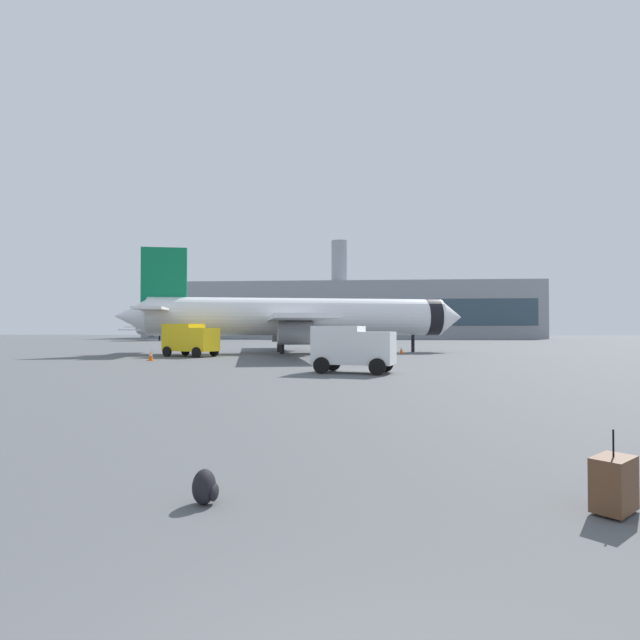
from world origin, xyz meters
name	(u,v)px	position (x,y,z in m)	size (l,w,h in m)	color
airplane_at_gate	(298,317)	(-6.22, 48.33, 3.66)	(35.50, 32.27, 10.50)	white
airplane_taxiing	(169,329)	(-40.38, 101.11, 2.45)	(21.86, 20.20, 7.05)	silver
service_truck	(190,338)	(-14.84, 40.67, 1.61)	(5.28, 3.99, 2.90)	yellow
cargo_van	(353,347)	(-0.28, 25.29, 1.45)	(4.75, 3.21, 2.60)	white
safety_cone_near	(390,355)	(2.49, 37.38, 0.34)	(0.44, 0.44, 0.69)	#F2590C
safety_cone_mid	(151,356)	(-15.92, 34.85, 0.38)	(0.44, 0.44, 0.76)	#F2590C
safety_cone_far	(401,350)	(4.22, 47.56, 0.32)	(0.44, 0.44, 0.65)	#F2590C
safety_cone_outer	(385,348)	(2.98, 55.04, 0.30)	(0.44, 0.44, 0.61)	#F2590C
rolling_suitcase	(614,484)	(3.44, 4.45, 0.39)	(0.74, 0.74, 1.10)	brown
traveller_backpack	(205,487)	(-2.03, 4.37, 0.23)	(0.36, 0.40, 0.48)	black
terminal_building	(340,311)	(-5.24, 134.79, 7.46)	(102.65, 23.61, 26.75)	gray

